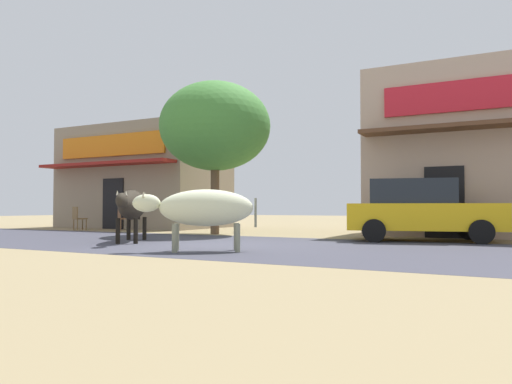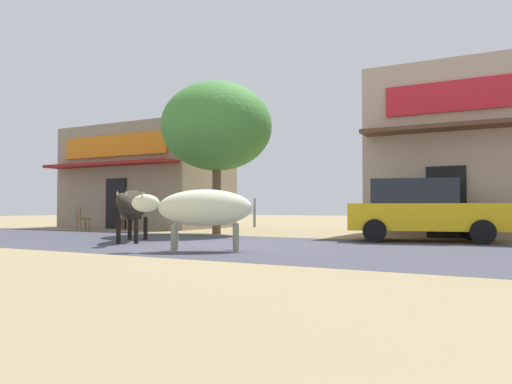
{
  "view_description": "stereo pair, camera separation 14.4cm",
  "coord_description": "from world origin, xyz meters",
  "px_view_note": "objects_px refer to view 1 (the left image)",
  "views": [
    {
      "loc": [
        6.37,
        -10.04,
        0.9
      ],
      "look_at": [
        0.97,
        0.37,
        1.27
      ],
      "focal_mm": 33.95,
      "sensor_mm": 36.0,
      "label": 1
    },
    {
      "loc": [
        6.5,
        -9.97,
        0.9
      ],
      "look_at": [
        0.97,
        0.37,
        1.27
      ],
      "focal_mm": 33.95,
      "sensor_mm": 36.0,
      "label": 2
    }
  ],
  "objects_px": {
    "roadside_tree": "(215,127)",
    "cow_far_dark": "(203,208)",
    "parked_hatchback_car": "(419,209)",
    "cafe_chair_by_doorway": "(78,217)",
    "cow_near_brown": "(132,205)",
    "cafe_chair_near_tree": "(122,217)"
  },
  "relations": [
    {
      "from": "parked_hatchback_car",
      "to": "cafe_chair_near_tree",
      "type": "height_order",
      "value": "parked_hatchback_car"
    },
    {
      "from": "cow_far_dark",
      "to": "cafe_chair_by_doorway",
      "type": "xyz_separation_m",
      "value": [
        -9.39,
        5.32,
        -0.36
      ]
    },
    {
      "from": "roadside_tree",
      "to": "cow_near_brown",
      "type": "relative_size",
      "value": 1.99
    },
    {
      "from": "cafe_chair_near_tree",
      "to": "cafe_chair_by_doorway",
      "type": "distance_m",
      "value": 1.71
    },
    {
      "from": "roadside_tree",
      "to": "cow_far_dark",
      "type": "relative_size",
      "value": 2.21
    },
    {
      "from": "roadside_tree",
      "to": "cow_far_dark",
      "type": "distance_m",
      "value": 6.94
    },
    {
      "from": "roadside_tree",
      "to": "cafe_chair_near_tree",
      "type": "xyz_separation_m",
      "value": [
        -4.73,
        0.69,
        -3.11
      ]
    },
    {
      "from": "roadside_tree",
      "to": "parked_hatchback_car",
      "type": "xyz_separation_m",
      "value": [
        6.63,
        -0.32,
        -2.78
      ]
    },
    {
      "from": "cow_far_dark",
      "to": "cafe_chair_near_tree",
      "type": "relative_size",
      "value": 2.52
    },
    {
      "from": "cow_near_brown",
      "to": "cafe_chair_near_tree",
      "type": "relative_size",
      "value": 2.8
    },
    {
      "from": "roadside_tree",
      "to": "cafe_chair_by_doorway",
      "type": "relative_size",
      "value": 5.58
    },
    {
      "from": "cow_near_brown",
      "to": "cafe_chair_by_doorway",
      "type": "bearing_deg",
      "value": 147.82
    },
    {
      "from": "parked_hatchback_car",
      "to": "cafe_chair_by_doorway",
      "type": "xyz_separation_m",
      "value": [
        -12.82,
        0.13,
        -0.33
      ]
    },
    {
      "from": "roadside_tree",
      "to": "cafe_chair_by_doorway",
      "type": "xyz_separation_m",
      "value": [
        -6.19,
        -0.19,
        -3.11
      ]
    },
    {
      "from": "cow_near_brown",
      "to": "cafe_chair_by_doorway",
      "type": "distance_m",
      "value": 7.39
    },
    {
      "from": "cafe_chair_near_tree",
      "to": "cow_near_brown",
      "type": "bearing_deg",
      "value": -45.19
    },
    {
      "from": "cow_near_brown",
      "to": "cafe_chair_by_doorway",
      "type": "xyz_separation_m",
      "value": [
        -6.24,
        3.93,
        -0.43
      ]
    },
    {
      "from": "cafe_chair_by_doorway",
      "to": "roadside_tree",
      "type": "bearing_deg",
      "value": 1.76
    },
    {
      "from": "cow_near_brown",
      "to": "cow_far_dark",
      "type": "relative_size",
      "value": 1.11
    },
    {
      "from": "cow_far_dark",
      "to": "cafe_chair_near_tree",
      "type": "xyz_separation_m",
      "value": [
        -7.93,
        6.2,
        -0.36
      ]
    },
    {
      "from": "cafe_chair_by_doorway",
      "to": "cafe_chair_near_tree",
      "type": "bearing_deg",
      "value": 31.21
    },
    {
      "from": "parked_hatchback_car",
      "to": "cafe_chair_near_tree",
      "type": "relative_size",
      "value": 4.55
    }
  ]
}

